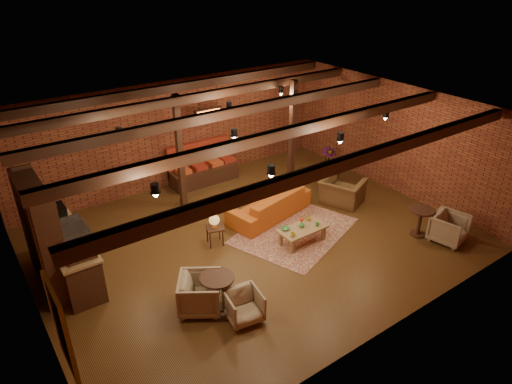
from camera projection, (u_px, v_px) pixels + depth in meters
floor at (254, 239)px, 11.41m from camera, size 10.00×10.00×0.00m
ceiling at (253, 116)px, 9.93m from camera, size 10.00×8.00×0.02m
wall_back at (177, 133)px, 13.57m from camera, size 10.00×0.02×3.20m
wall_front at (387, 266)px, 7.77m from camera, size 10.00×0.02×3.20m
wall_left at (23, 253)px, 8.11m from camera, size 0.02×8.00×3.20m
wall_right at (395, 138)px, 13.22m from camera, size 0.02×8.00×3.20m
ceiling_beams at (253, 121)px, 9.99m from camera, size 9.80×6.40×0.22m
ceiling_pipe at (216, 113)px, 11.26m from camera, size 9.60×0.12×0.12m
post_left at (180, 153)px, 12.25m from camera, size 0.16×0.16×3.20m
post_right at (292, 134)px, 13.55m from camera, size 0.16×0.16×3.20m
service_counter at (68, 247)px, 9.67m from camera, size 0.80×2.50×1.60m
plant_counter at (67, 225)px, 9.67m from camera, size 0.35×0.39×0.30m
shelving_hutch at (43, 235)px, 9.35m from camera, size 0.52×2.00×2.40m
chalkboard_menu at (62, 327)px, 6.48m from camera, size 0.08×0.96×1.46m
banquette at (204, 167)px, 14.06m from camera, size 2.10×0.70×1.00m
service_sign at (208, 113)px, 12.88m from camera, size 0.86×0.06×0.30m
ceiling_spotlights at (253, 131)px, 10.09m from camera, size 6.40×4.40×0.28m
rug at (294, 231)px, 11.74m from camera, size 3.57×3.16×0.01m
sofa at (269, 204)px, 12.28m from camera, size 2.61×1.44×0.72m
coffee_table at (302, 229)px, 11.11m from camera, size 1.22×0.62×0.67m
side_table_lamp at (214, 222)px, 10.94m from camera, size 0.48×0.48×0.81m
round_table_left at (217, 286)px, 9.02m from camera, size 0.69×0.69×0.72m
armchair_a at (200, 292)px, 8.97m from camera, size 1.08×1.10×0.84m
armchair_b at (244, 305)px, 8.76m from camera, size 0.75×0.72×0.68m
armchair_right at (342, 187)px, 12.85m from camera, size 1.11×1.33×0.99m
side_table_book at (332, 170)px, 13.97m from camera, size 0.59×0.59×0.52m
round_table_right at (420, 218)px, 11.36m from camera, size 0.64×0.64×0.74m
armchair_far at (449, 227)px, 11.16m from camera, size 0.92×0.88×0.80m
plant_tall at (330, 135)px, 14.23m from camera, size 1.79×1.79×2.64m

